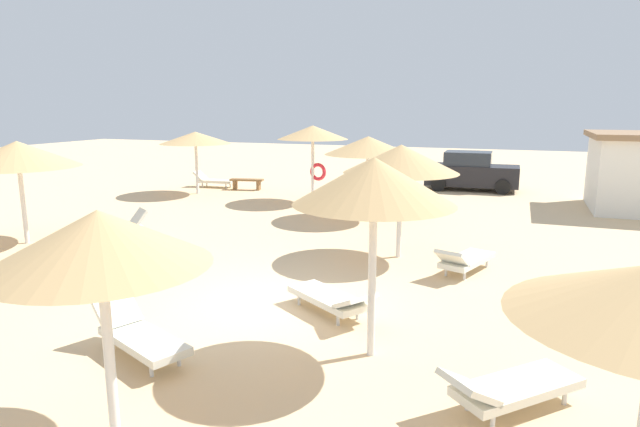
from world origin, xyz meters
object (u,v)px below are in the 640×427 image
Objects in this scene: lounger_6 at (332,298)px; lounger_0 at (465,260)px; parasol_6 at (374,182)px; parasol_3 at (99,239)px; parasol_8 at (368,146)px; parked_car at (471,172)px; parasol_2 at (195,138)px; lounger_1 at (116,228)px; lounger_2 at (213,180)px; parasol_0 at (401,159)px; lounger_3 at (139,335)px; parasol_1 at (18,154)px; bench_0 at (247,182)px; lounger_4 at (509,387)px; parasol_7 at (313,133)px.

lounger_0 is at bearing 59.00° from lounger_6.
parasol_3 is at bearing -126.59° from parasol_6.
parasol_8 is 1.48× the size of lounger_6.
parked_car is at bearing 86.26° from lounger_6.
parasol_2 is 1.54× the size of lounger_6.
parasol_6 is 1.60× the size of lounger_1.
parasol_2 is at bearing -78.85° from lounger_2.
parasol_0 reaches higher than lounger_3.
lounger_6 is at bearing -78.80° from parasol_8.
parasol_0 is 10.18m from parasol_1.
lounger_3 is 1.28× the size of bench_0.
parasol_6 reaches higher than lounger_2.
lounger_4 is at bearing -65.83° from parasol_8.
lounger_1 is (2.27, -7.68, -2.07)m from parasol_2.
bench_0 is (-11.52, 14.75, 0.04)m from lounger_4.
lounger_3 is (-0.55, -10.98, -2.12)m from parasol_8.
parasol_8 is at bearing 101.20° from lounger_6.
parasol_7 is (-4.89, 6.69, 0.21)m from parasol_0.
parasol_2 is at bearing 106.49° from lounger_1.
bench_0 is (-6.76, 4.13, -2.10)m from parasol_8.
parasol_3 is (8.46, -6.26, -0.12)m from parasol_1.
parasol_7 reaches higher than bench_0.
lounger_0 is (0.94, 4.68, -2.35)m from parasol_6.
parasol_7 is at bearing 60.46° from parasol_1.
lounger_0 is 7.28m from lounger_3.
parasol_6 is (0.76, -5.47, 0.20)m from parasol_0.
lounger_3 is 18.88m from parked_car.
lounger_3 is 1.02× the size of lounger_6.
parasol_7 reaches higher than parasol_2.
parasol_3 is 1.36× the size of lounger_6.
parasol_7 is 7.86m from parked_car.
parasol_6 is (10.99, -12.17, 0.28)m from parasol_2.
parasol_1 is at bearing 163.11° from parasol_6.
lounger_3 is at bearing -99.96° from parked_car.
lounger_2 is 0.97× the size of lounger_3.
parasol_2 is (-10.23, 6.70, -0.07)m from parasol_0.
parasol_7 is 1.50× the size of lounger_3.
parked_car is (3.27, 18.59, 0.50)m from lounger_3.
lounger_6 is at bearing -51.13° from lounger_2.
lounger_2 is (-2.65, 9.57, -0.01)m from lounger_1.
lounger_6 is (7.63, -3.17, -0.02)m from lounger_1.
lounger_4 is 18.35m from parked_car.
parasol_8 is (7.94, 6.50, -0.02)m from parasol_1.
lounger_1 is at bearing -74.54° from lounger_2.
parasol_8 is at bearing 115.06° from parasol_0.
bench_0 is (1.85, -0.19, 0.03)m from lounger_2.
lounger_6 is 1.26× the size of bench_0.
bench_0 is at bearing 128.00° from lounger_4.
lounger_2 is 1.86m from bench_0.
parked_car is at bearing 52.94° from parasol_1.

